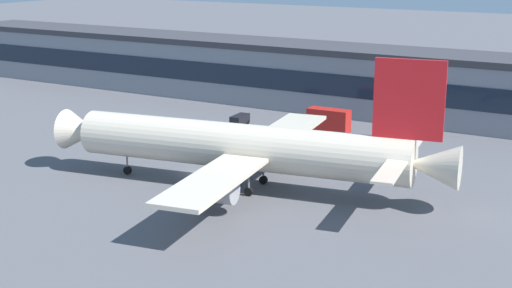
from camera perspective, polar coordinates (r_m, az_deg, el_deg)
ground_plane at (r=102.09m, az=-4.56°, el=-2.31°), size 600.00×600.00×0.00m
terminal_building at (r=142.20m, az=6.81°, el=5.06°), size 196.74×14.29×12.40m
airliner at (r=93.89m, az=-0.74°, el=-0.24°), size 54.22×46.17×17.93m
catering_truck at (r=124.51m, az=5.72°, el=1.87°), size 7.26×2.77×4.15m
follow_me_car at (r=129.91m, az=-1.25°, el=1.94°), size 2.32×4.54×1.85m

